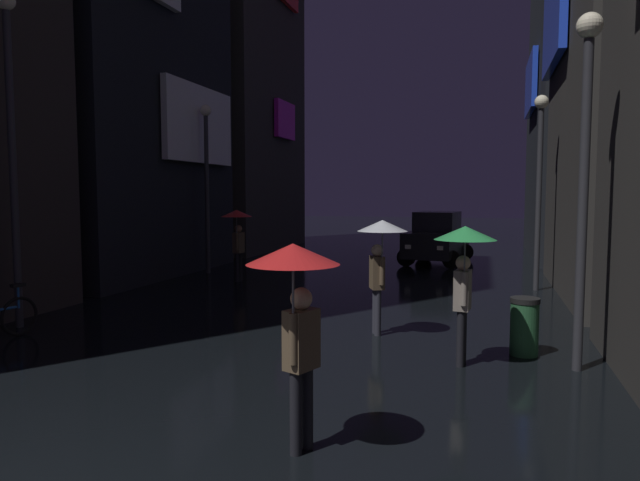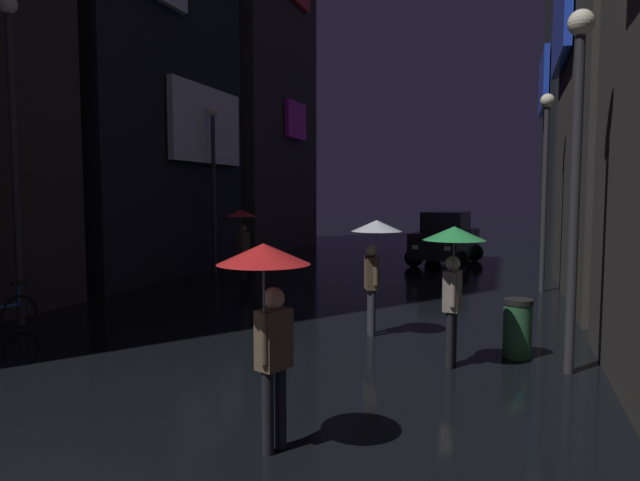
{
  "view_description": "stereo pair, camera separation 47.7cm",
  "coord_description": "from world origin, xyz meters",
  "px_view_note": "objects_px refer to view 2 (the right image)",
  "views": [
    {
      "loc": [
        3.66,
        -2.92,
        2.59
      ],
      "look_at": [
        0.0,
        9.67,
        1.51
      ],
      "focal_mm": 32.0,
      "sensor_mm": 36.0,
      "label": 1
    },
    {
      "loc": [
        4.12,
        -2.77,
        2.59
      ],
      "look_at": [
        0.0,
        9.67,
        1.51
      ],
      "focal_mm": 32.0,
      "sensor_mm": 36.0,
      "label": 2
    }
  ],
  "objects_px": {
    "pedestrian_midstreet_left_green": "(453,257)",
    "streetlamp_right_far": "(545,168)",
    "pedestrian_near_crossing_clear": "(375,245)",
    "car_distant": "(446,239)",
    "trash_bin": "(517,328)",
    "streetlamp_left_far": "(213,169)",
    "streetlamp_left_near": "(13,126)",
    "pedestrian_foreground_left_red": "(267,289)",
    "pedestrian_foreground_right_red": "(242,225)",
    "streetlamp_right_near": "(577,148)"
  },
  "relations": [
    {
      "from": "pedestrian_midstreet_left_green",
      "to": "streetlamp_right_far",
      "type": "xyz_separation_m",
      "value": [
        1.63,
        7.57,
        1.59
      ]
    },
    {
      "from": "pedestrian_near_crossing_clear",
      "to": "car_distant",
      "type": "distance_m",
      "value": 11.37
    },
    {
      "from": "car_distant",
      "to": "trash_bin",
      "type": "xyz_separation_m",
      "value": [
        2.35,
        -11.91,
        -0.46
      ]
    },
    {
      "from": "streetlamp_left_far",
      "to": "streetlamp_left_near",
      "type": "bearing_deg",
      "value": -90.0
    },
    {
      "from": "pedestrian_near_crossing_clear",
      "to": "streetlamp_right_far",
      "type": "distance_m",
      "value": 6.99
    },
    {
      "from": "pedestrian_foreground_left_red",
      "to": "streetlamp_left_near",
      "type": "bearing_deg",
      "value": 151.94
    },
    {
      "from": "car_distant",
      "to": "streetlamp_left_far",
      "type": "height_order",
      "value": "streetlamp_left_far"
    },
    {
      "from": "pedestrian_foreground_right_red",
      "to": "pedestrian_near_crossing_clear",
      "type": "bearing_deg",
      "value": -44.83
    },
    {
      "from": "car_distant",
      "to": "trash_bin",
      "type": "height_order",
      "value": "car_distant"
    },
    {
      "from": "streetlamp_left_far",
      "to": "pedestrian_foreground_right_red",
      "type": "bearing_deg",
      "value": -40.7
    },
    {
      "from": "pedestrian_near_crossing_clear",
      "to": "streetlamp_left_near",
      "type": "distance_m",
      "value": 7.32
    },
    {
      "from": "pedestrian_foreground_left_red",
      "to": "pedestrian_near_crossing_clear",
      "type": "xyz_separation_m",
      "value": [
        -0.06,
        4.96,
        0.0
      ]
    },
    {
      "from": "pedestrian_midstreet_left_green",
      "to": "streetlamp_right_near",
      "type": "relative_size",
      "value": 0.41
    },
    {
      "from": "streetlamp_left_near",
      "to": "trash_bin",
      "type": "height_order",
      "value": "streetlamp_left_near"
    },
    {
      "from": "streetlamp_right_near",
      "to": "streetlamp_right_far",
      "type": "distance_m",
      "value": 7.23
    },
    {
      "from": "pedestrian_foreground_left_red",
      "to": "streetlamp_left_near",
      "type": "distance_m",
      "value": 8.15
    },
    {
      "from": "pedestrian_foreground_right_red",
      "to": "streetlamp_right_near",
      "type": "distance_m",
      "value": 10.51
    },
    {
      "from": "pedestrian_foreground_left_red",
      "to": "streetlamp_left_far",
      "type": "relative_size",
      "value": 0.39
    },
    {
      "from": "pedestrian_near_crossing_clear",
      "to": "pedestrian_foreground_right_red",
      "type": "distance_m",
      "value": 7.24
    },
    {
      "from": "car_distant",
      "to": "streetlamp_right_far",
      "type": "distance_m",
      "value": 6.55
    },
    {
      "from": "car_distant",
      "to": "streetlamp_left_far",
      "type": "xyz_separation_m",
      "value": [
        -6.95,
        -4.76,
        2.47
      ]
    },
    {
      "from": "pedestrian_foreground_left_red",
      "to": "streetlamp_right_near",
      "type": "bearing_deg",
      "value": 50.72
    },
    {
      "from": "streetlamp_right_near",
      "to": "streetlamp_left_near",
      "type": "bearing_deg",
      "value": -179.56
    },
    {
      "from": "car_distant",
      "to": "streetlamp_left_near",
      "type": "bearing_deg",
      "value": -118.83
    },
    {
      "from": "streetlamp_left_far",
      "to": "streetlamp_right_far",
      "type": "xyz_separation_m",
      "value": [
        10.0,
        -0.54,
        -0.14
      ]
    },
    {
      "from": "streetlamp_right_far",
      "to": "trash_bin",
      "type": "distance_m",
      "value": 7.2
    },
    {
      "from": "pedestrian_midstreet_left_green",
      "to": "streetlamp_right_far",
      "type": "height_order",
      "value": "streetlamp_right_far"
    },
    {
      "from": "streetlamp_right_far",
      "to": "trash_bin",
      "type": "xyz_separation_m",
      "value": [
        -0.7,
        -6.6,
        -2.79
      ]
    },
    {
      "from": "car_distant",
      "to": "pedestrian_foreground_left_red",
      "type": "bearing_deg",
      "value": -90.09
    },
    {
      "from": "trash_bin",
      "to": "streetlamp_left_near",
      "type": "bearing_deg",
      "value": -175.64
    },
    {
      "from": "streetlamp_right_far",
      "to": "car_distant",
      "type": "bearing_deg",
      "value": 119.93
    },
    {
      "from": "streetlamp_left_far",
      "to": "streetlamp_left_near",
      "type": "relative_size",
      "value": 0.85
    },
    {
      "from": "streetlamp_right_near",
      "to": "trash_bin",
      "type": "relative_size",
      "value": 5.5
    },
    {
      "from": "streetlamp_right_near",
      "to": "streetlamp_left_near",
      "type": "relative_size",
      "value": 0.81
    },
    {
      "from": "pedestrian_near_crossing_clear",
      "to": "streetlamp_right_near",
      "type": "height_order",
      "value": "streetlamp_right_near"
    },
    {
      "from": "trash_bin",
      "to": "pedestrian_foreground_right_red",
      "type": "bearing_deg",
      "value": 143.23
    },
    {
      "from": "streetlamp_right_near",
      "to": "streetlamp_left_far",
      "type": "height_order",
      "value": "streetlamp_left_far"
    },
    {
      "from": "car_distant",
      "to": "streetlamp_right_near",
      "type": "bearing_deg",
      "value": -76.31
    },
    {
      "from": "pedestrian_midstreet_left_green",
      "to": "trash_bin",
      "type": "bearing_deg",
      "value": 46.27
    },
    {
      "from": "pedestrian_foreground_right_red",
      "to": "streetlamp_right_far",
      "type": "bearing_deg",
      "value": 6.49
    },
    {
      "from": "pedestrian_foreground_right_red",
      "to": "streetlamp_right_far",
      "type": "distance_m",
      "value": 8.48
    },
    {
      "from": "pedestrian_midstreet_left_green",
      "to": "streetlamp_left_near",
      "type": "xyz_separation_m",
      "value": [
        -8.37,
        0.26,
        2.23
      ]
    },
    {
      "from": "pedestrian_midstreet_left_green",
      "to": "streetlamp_left_near",
      "type": "height_order",
      "value": "streetlamp_left_near"
    },
    {
      "from": "pedestrian_near_crossing_clear",
      "to": "streetlamp_left_far",
      "type": "xyz_separation_m",
      "value": [
        -6.86,
        6.59,
        1.73
      ]
    },
    {
      "from": "streetlamp_right_near",
      "to": "car_distant",
      "type": "bearing_deg",
      "value": 103.69
    },
    {
      "from": "pedestrian_foreground_left_red",
      "to": "streetlamp_right_far",
      "type": "distance_m",
      "value": 11.53
    },
    {
      "from": "streetlamp_left_near",
      "to": "streetlamp_right_far",
      "type": "bearing_deg",
      "value": 36.17
    },
    {
      "from": "streetlamp_left_far",
      "to": "trash_bin",
      "type": "distance_m",
      "value": 12.09
    },
    {
      "from": "pedestrian_foreground_left_red",
      "to": "pedestrian_midstreet_left_green",
      "type": "distance_m",
      "value": 3.73
    },
    {
      "from": "pedestrian_foreground_right_red",
      "to": "pedestrian_midstreet_left_green",
      "type": "distance_m",
      "value": 9.39
    }
  ]
}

